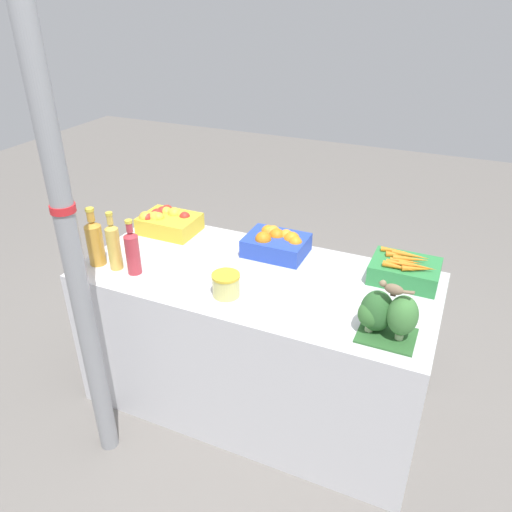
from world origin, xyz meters
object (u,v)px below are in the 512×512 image
object	(u,v)px
support_pole	(68,235)
orange_crate	(277,242)
juice_bottle_amber	(95,241)
juice_bottle_ruby	(132,251)
broccoli_pile	(385,314)
sparrow_bird	(393,289)
pickle_jar	(226,285)
juice_bottle_golden	(114,245)
carrot_crate	(405,270)
apple_crate	(167,221)

from	to	relation	value
support_pole	orange_crate	world-z (taller)	support_pole
juice_bottle_amber	juice_bottle_ruby	size ratio (longest dim) A/B	1.07
broccoli_pile	sparrow_bird	size ratio (longest dim) A/B	1.69
orange_crate	pickle_jar	size ratio (longest dim) A/B	2.44
juice_bottle_golden	juice_bottle_amber	bearing A→B (deg)	180.00
broccoli_pile	juice_bottle_amber	world-z (taller)	juice_bottle_amber
carrot_crate	sparrow_bird	bearing A→B (deg)	-89.01
support_pole	carrot_crate	distance (m)	1.46
sparrow_bird	broccoli_pile	bearing A→B (deg)	-39.60
support_pole	juice_bottle_ruby	size ratio (longest dim) A/B	8.33
pickle_jar	sparrow_bird	bearing A→B (deg)	-1.67
carrot_crate	juice_bottle_amber	size ratio (longest dim) A/B	1.04
sparrow_bird	juice_bottle_golden	bearing A→B (deg)	5.69
broccoli_pile	pickle_jar	world-z (taller)	broccoli_pile
apple_crate	carrot_crate	bearing A→B (deg)	-0.04
juice_bottle_golden	sparrow_bird	world-z (taller)	juice_bottle_golden
apple_crate	juice_bottle_golden	size ratio (longest dim) A/B	1.04
orange_crate	carrot_crate	bearing A→B (deg)	-0.63
juice_bottle_golden	pickle_jar	size ratio (longest dim) A/B	2.34
apple_crate	orange_crate	bearing A→B (deg)	0.54
orange_crate	broccoli_pile	xyz separation A→B (m)	(0.63, -0.46, 0.04)
broccoli_pile	sparrow_bird	bearing A→B (deg)	-46.11
orange_crate	pickle_jar	distance (m)	0.46
orange_crate	juice_bottle_ruby	size ratio (longest dim) A/B	1.11
orange_crate	juice_bottle_golden	world-z (taller)	juice_bottle_golden
juice_bottle_golden	sparrow_bird	size ratio (longest dim) A/B	2.14
orange_crate	broccoli_pile	bearing A→B (deg)	-36.07
orange_crate	juice_bottle_ruby	bearing A→B (deg)	-139.90
carrot_crate	juice_bottle_golden	size ratio (longest dim) A/B	1.04
apple_crate	broccoli_pile	world-z (taller)	broccoli_pile
orange_crate	apple_crate	bearing A→B (deg)	-179.46
juice_bottle_amber	sparrow_bird	distance (m)	1.40
orange_crate	pickle_jar	xyz separation A→B (m)	(-0.06, -0.45, -0.01)
broccoli_pile	juice_bottle_ruby	bearing A→B (deg)	179.93
juice_bottle_ruby	broccoli_pile	bearing A→B (deg)	-0.07
apple_crate	juice_bottle_amber	world-z (taller)	juice_bottle_amber
broccoli_pile	support_pole	bearing A→B (deg)	-162.66
support_pole	broccoli_pile	distance (m)	1.24
orange_crate	juice_bottle_ruby	distance (m)	0.71
apple_crate	broccoli_pile	bearing A→B (deg)	-19.46
juice_bottle_golden	sparrow_bird	distance (m)	1.29
juice_bottle_amber	broccoli_pile	bearing A→B (deg)	-0.06
support_pole	broccoli_pile	bearing A→B (deg)	17.34
apple_crate	pickle_jar	world-z (taller)	apple_crate
juice_bottle_amber	juice_bottle_ruby	xyz separation A→B (m)	(0.22, 0.00, -0.01)
orange_crate	juice_bottle_ruby	world-z (taller)	juice_bottle_ruby
sparrow_bird	support_pole	bearing A→B (deg)	22.86
juice_bottle_golden	orange_crate	bearing A→B (deg)	35.16
orange_crate	sparrow_bird	size ratio (longest dim) A/B	2.23
support_pole	juice_bottle_golden	bearing A→B (deg)	106.95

